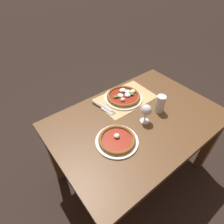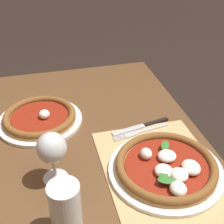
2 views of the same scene
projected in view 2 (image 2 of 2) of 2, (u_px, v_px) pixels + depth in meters
dining_table at (73, 194)px, 0.96m from camera, size 1.30×0.89×0.74m
paper_placemat at (165, 176)px, 0.87m from camera, size 0.48×0.32×0.00m
pizza_near at (167, 167)px, 0.87m from camera, size 0.33×0.33×0.05m
pizza_far at (40, 118)px, 1.09m from camera, size 0.29×0.29×0.05m
wine_glass at (52, 150)px, 0.81m from camera, size 0.08×0.08×0.16m
pint_glass at (66, 211)px, 0.69m from camera, size 0.07×0.07×0.15m
fork at (140, 132)px, 1.04m from camera, size 0.05×0.20×0.00m
knife at (141, 126)px, 1.06m from camera, size 0.06×0.21×0.01m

